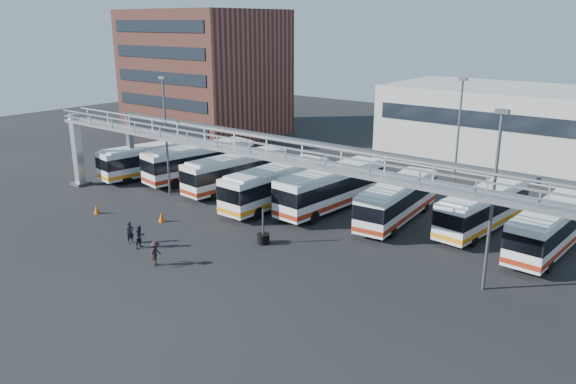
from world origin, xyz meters
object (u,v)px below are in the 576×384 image
Objects in this scene: bus_2 at (236,171)px; bus_5 at (398,199)px; pedestrian_c at (156,253)px; pedestrian_b at (140,237)px; light_pole_back at (458,133)px; light_pole_mid at (493,193)px; tire_stack at (263,238)px; light_pole_left at (166,130)px; bus_6 at (483,208)px; bus_1 at (200,160)px; cone_left at (97,209)px; bus_3 at (276,184)px; bus_0 at (151,159)px; cone_right at (162,217)px; bus_4 at (332,187)px; pedestrian_a at (130,232)px; bus_7 at (551,226)px.

bus_2 reaches higher than bus_5.
pedestrian_b is at bearing 48.05° from pedestrian_c.
light_pole_back reaches higher than pedestrian_b.
light_pole_mid is 15.41m from tire_stack.
light_pole_left is 0.99× the size of bus_6.
light_pole_mid reaches higher than bus_1.
light_pole_back is 13.40× the size of cone_left.
light_pole_mid reaches higher than cone_left.
light_pole_mid is 19.68m from bus_3.
bus_0 reaches higher than cone_right.
light_pole_mid is 12.32m from bus_5.
cone_left is (5.60, -10.00, -1.35)m from bus_0.
bus_6 is (11.23, 2.72, -0.18)m from bus_4.
pedestrian_a is 0.95× the size of pedestrian_c.
bus_7 reaches higher than cone_right.
bus_5 is (-9.21, 7.16, -3.98)m from light_pole_mid.
bus_6 is at bearing -34.68° from pedestrian_a.
cone_left is at bearing -133.73° from bus_4.
bus_1 is at bearing 32.61° from bus_0.
light_pole_left reaches higher than bus_2.
bus_7 reaches higher than tire_stack.
tire_stack is (-10.80, -11.70, -1.29)m from bus_6.
cone_right is at bearing -45.53° from light_pole_left.
bus_1 is at bearing 173.03° from bus_3.
bus_0 reaches higher than pedestrian_a.
tire_stack is (-15.69, -10.60, -1.36)m from bus_7.
bus_3 is at bearing -166.17° from bus_7.
bus_3 reaches higher than bus_7.
pedestrian_c is 2.13× the size of cone_right.
cone_left is (-11.48, 3.47, -0.42)m from pedestrian_c.
bus_7 reaches higher than bus_2.
bus_3 is at bearing 0.98° from bus_1.
bus_7 is (25.93, 2.37, 0.02)m from bus_2.
pedestrian_b is (-20.22, -8.16, -4.94)m from light_pole_mid.
bus_1 is at bearing -173.98° from bus_4.
bus_0 is 5.09m from bus_1.
bus_7 is 7.03× the size of pedestrian_a.
cone_left is at bearing 84.84° from pedestrian_a.
bus_2 is at bearing -164.28° from bus_6.
pedestrian_a is at bearing -129.88° from bus_6.
bus_7 is at bearing -36.17° from light_pole_back.
pedestrian_a is 4.43m from cone_right.
light_pole_left reaches higher than tire_stack.
cone_right is (1.36, -9.68, -1.39)m from bus_2.
light_pole_mid reaches higher than bus_6.
pedestrian_a is at bearing 83.44° from pedestrian_b.
bus_2 is at bearing 5.24° from pedestrian_c.
cone_left reaches higher than cone_right.
light_pole_left is at bearing -155.16° from bus_6.
light_pole_back is 19.33m from bus_2.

